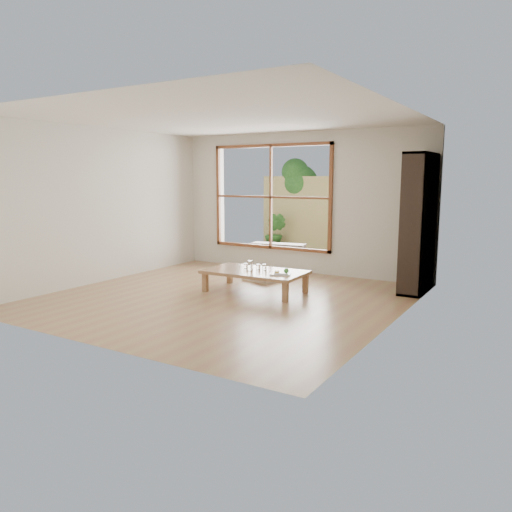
{
  "coord_description": "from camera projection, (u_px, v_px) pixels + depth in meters",
  "views": [
    {
      "loc": [
        4.13,
        -5.97,
        1.77
      ],
      "look_at": [
        0.13,
        0.66,
        0.55
      ],
      "focal_mm": 35.0,
      "sensor_mm": 36.0,
      "label": 1
    }
  ],
  "objects": [
    {
      "name": "low_table",
      "position": [
        255.0,
        273.0,
        7.76
      ],
      "size": [
        1.58,
        0.92,
        0.34
      ],
      "rotation": [
        0.0,
        0.0,
        0.03
      ],
      "color": "#976B49",
      "rests_on": "ground"
    },
    {
      "name": "glass_mid",
      "position": [
        265.0,
        267.0,
        7.75
      ],
      "size": [
        0.07,
        0.07,
        0.1
      ],
      "primitive_type": "cylinder",
      "color": "silver",
      "rests_on": "low_table"
    },
    {
      "name": "floor_cushion",
      "position": [
        267.0,
        277.0,
        8.75
      ],
      "size": [
        0.78,
        0.78,
        0.09
      ],
      "primitive_type": "cube",
      "rotation": [
        0.0,
        0.0,
        -0.3
      ],
      "color": "beige",
      "rests_on": "ground"
    },
    {
      "name": "shrub_right",
      "position": [
        349.0,
        237.0,
        10.89
      ],
      "size": [
        0.89,
        0.79,
        0.9
      ],
      "primitive_type": "imported",
      "rotation": [
        0.0,
        0.0,
        -0.12
      ],
      "color": "#386C27",
      "rests_on": "deck"
    },
    {
      "name": "bookshelf",
      "position": [
        419.0,
        223.0,
        7.69
      ],
      "size": [
        0.34,
        0.97,
        2.14
      ],
      "primitive_type": "cube",
      "color": "black",
      "rests_on": "ground"
    },
    {
      "name": "deck",
      "position": [
        297.0,
        261.0,
        10.75
      ],
      "size": [
        2.8,
        2.0,
        0.05
      ],
      "primitive_type": "cube",
      "color": "#393229",
      "rests_on": "ground"
    },
    {
      "name": "garden_bench",
      "position": [
        278.0,
        246.0,
        10.59
      ],
      "size": [
        1.19,
        0.53,
        0.36
      ],
      "rotation": [
        0.0,
        0.0,
        0.17
      ],
      "color": "black",
      "rests_on": "deck"
    },
    {
      "name": "shrub_left",
      "position": [
        275.0,
        233.0,
        11.65
      ],
      "size": [
        0.53,
        0.43,
        0.93
      ],
      "primitive_type": "imported",
      "rotation": [
        0.0,
        0.0,
        -0.04
      ],
      "color": "#386C27",
      "rests_on": "deck"
    },
    {
      "name": "ground",
      "position": [
        226.0,
        298.0,
        7.43
      ],
      "size": [
        5.0,
        5.0,
        0.0
      ],
      "primitive_type": "plane",
      "color": "#9F804F",
      "rests_on": "ground"
    },
    {
      "name": "food_tray",
      "position": [
        281.0,
        273.0,
        7.44
      ],
      "size": [
        0.37,
        0.32,
        0.1
      ],
      "rotation": [
        0.0,
        0.0,
        0.42
      ],
      "color": "white",
      "rests_on": "low_table"
    },
    {
      "name": "glass_tall",
      "position": [
        250.0,
        266.0,
        7.71
      ],
      "size": [
        0.09,
        0.09,
        0.16
      ],
      "primitive_type": "cylinder",
      "color": "silver",
      "rests_on": "low_table"
    },
    {
      "name": "bamboo_fence",
      "position": [
        317.0,
        216.0,
        11.45
      ],
      "size": [
        2.8,
        0.06,
        1.8
      ],
      "primitive_type": "cube",
      "color": "tan",
      "rests_on": "ground"
    },
    {
      "name": "glass_short",
      "position": [
        258.0,
        267.0,
        7.82
      ],
      "size": [
        0.07,
        0.07,
        0.09
      ],
      "primitive_type": "cylinder",
      "color": "silver",
      "rests_on": "low_table"
    },
    {
      "name": "garden_tree",
      "position": [
        297.0,
        184.0,
        11.94
      ],
      "size": [
        1.04,
        0.85,
        2.22
      ],
      "color": "#4C3D2D",
      "rests_on": "ground"
    },
    {
      "name": "glass_small",
      "position": [
        246.0,
        266.0,
        7.92
      ],
      "size": [
        0.07,
        0.07,
        0.09
      ],
      "primitive_type": "cylinder",
      "color": "silver",
      "rests_on": "low_table"
    }
  ]
}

